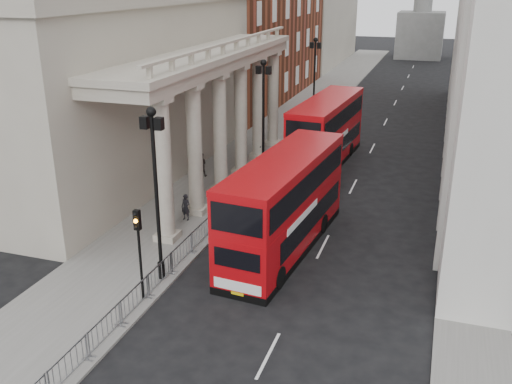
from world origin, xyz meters
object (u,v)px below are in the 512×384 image
Objects in this scene: lamp_post_north at (314,76)px; bus_far at (326,130)px; lamp_post_south at (156,184)px; traffic_light at (138,239)px; bus_near at (285,202)px; pedestrian_b at (201,165)px; pedestrian_c at (260,149)px; pedestrian_a at (186,207)px; lamp_post_mid at (263,111)px.

lamp_post_north is 12.22m from bus_far.
traffic_light is (0.10, -2.02, -1.80)m from lamp_post_south.
pedestrian_b is at bearing 139.02° from bus_near.
lamp_post_north reaches higher than pedestrian_b.
bus_near reaches higher than pedestrian_b.
bus_near is at bearing -47.69° from pedestrian_c.
lamp_post_south is 4.81× the size of pedestrian_b.
traffic_light is at bearing 84.42° from pedestrian_b.
pedestrian_b is at bearing 117.02° from pedestrian_a.
lamp_post_mid is at bearing 90.00° from lamp_post_south.
pedestrian_b reaches higher than pedestrian_c.
bus_near is 7.48× the size of pedestrian_c.
lamp_post_mid is 10.24m from pedestrian_a.
pedestrian_c is (2.70, 5.49, -0.07)m from pedestrian_b.
bus_near is at bearing -3.76° from pedestrian_a.
pedestrian_b reaches higher than pedestrian_a.
lamp_post_south and lamp_post_mid have the same top height.
pedestrian_c is (-1.50, 19.89, -3.99)m from lamp_post_south.
pedestrian_b is at bearing 106.27° from lamp_post_south.
lamp_post_north is (0.00, 32.00, 0.00)m from lamp_post_south.
traffic_light is 17.10m from pedestrian_b.
traffic_light is (0.10, -34.02, -1.80)m from lamp_post_north.
bus_near is 6.90m from pedestrian_a.
pedestrian_c reaches higher than pedestrian_a.
lamp_post_south is 1.00× the size of lamp_post_north.
lamp_post_north is (0.00, 16.00, 0.00)m from lamp_post_mid.
lamp_post_north is at bearing 90.17° from traffic_light.
bus_near is 15.42m from bus_far.
bus_far is at bearing 51.39° from lamp_post_mid.
lamp_post_mid is (0.00, 16.00, 0.00)m from lamp_post_south.
traffic_light reaches higher than pedestrian_b.
pedestrian_a is 13.13m from pedestrian_c.
bus_near is 7.49× the size of pedestrian_a.
bus_near is at bearing -66.82° from lamp_post_mid.
traffic_light is at bearing -67.47° from pedestrian_a.
lamp_post_north is 4.81× the size of pedestrian_b.
bus_near reaches higher than pedestrian_c.
bus_near is 1.00× the size of bus_far.
bus_far is at bearing 79.96° from lamp_post_south.
lamp_post_mid is 11.99m from bus_near.
traffic_light is at bearing -117.01° from bus_near.
lamp_post_north is 5.22× the size of pedestrian_a.
traffic_light is 0.36× the size of bus_far.
lamp_post_south is 2.71m from traffic_light.
lamp_post_mid is 5.21× the size of pedestrian_c.
lamp_post_north is 5.21× the size of pedestrian_c.
lamp_post_mid reaches higher than pedestrian_a.
pedestrian_b is at bearing -137.67° from bus_far.
lamp_post_south is at bearing -64.68° from pedestrian_a.
lamp_post_north is at bearing 102.60° from pedestrian_c.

